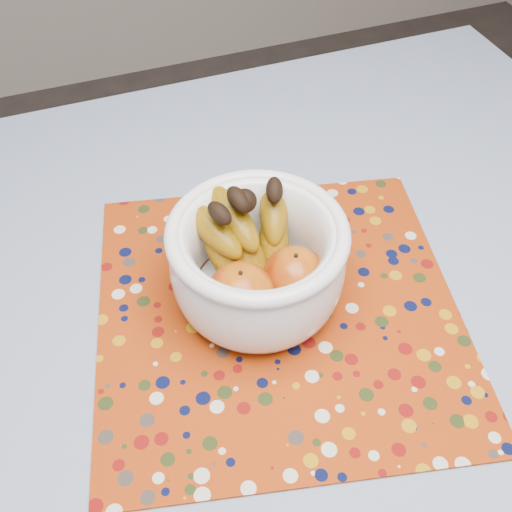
% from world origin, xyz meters
% --- Properties ---
extents(table, '(1.20, 1.20, 0.75)m').
position_xyz_m(table, '(0.00, 0.00, 0.67)').
color(table, brown).
rests_on(table, ground).
extents(tablecloth, '(1.32, 1.32, 0.01)m').
position_xyz_m(tablecloth, '(0.00, 0.00, 0.76)').
color(tablecloth, slate).
rests_on(tablecloth, table).
extents(placemat, '(0.54, 0.54, 0.00)m').
position_xyz_m(placemat, '(0.01, 0.11, 0.76)').
color(placemat, '#962F08').
rests_on(placemat, tablecloth).
extents(fruit_bowl, '(0.21, 0.22, 0.16)m').
position_xyz_m(fruit_bowl, '(-0.01, 0.15, 0.84)').
color(fruit_bowl, white).
rests_on(fruit_bowl, placemat).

